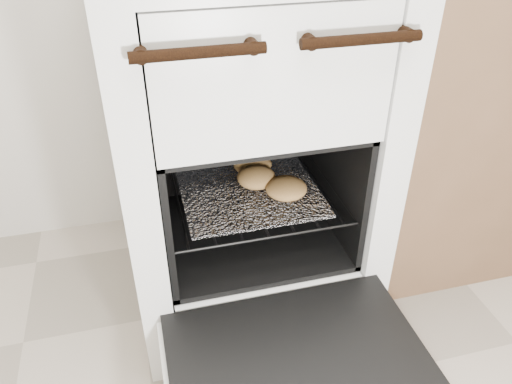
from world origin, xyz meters
TOP-DOWN VIEW (x-y plane):
  - stove at (-0.01, 1.15)m, footprint 0.64×0.71m
  - oven_door at (-0.01, 0.61)m, footprint 0.57×0.45m
  - oven_rack at (-0.01, 1.08)m, footprint 0.46×0.45m
  - foil_sheet at (-0.01, 1.05)m, footprint 0.36×0.32m
  - baked_rolls at (0.04, 1.08)m, footprint 0.20×0.29m
  - counter at (0.80, 1.23)m, footprint 0.92×0.61m

SIDE VIEW (x-z plane):
  - oven_door at x=-0.01m, z-range 0.19..0.23m
  - oven_rack at x=-0.01m, z-range 0.37..0.38m
  - foil_sheet at x=-0.01m, z-range 0.38..0.39m
  - baked_rolls at x=0.04m, z-range 0.39..0.44m
  - counter at x=0.80m, z-range 0.00..0.92m
  - stove at x=-0.01m, z-range -0.01..0.97m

